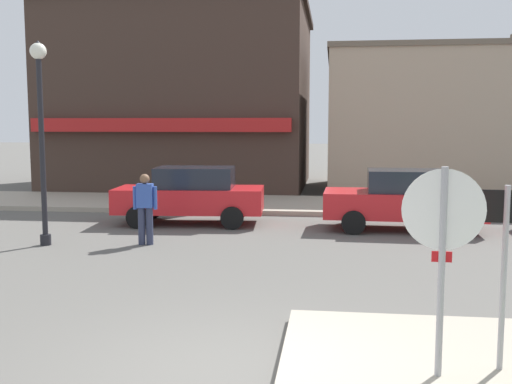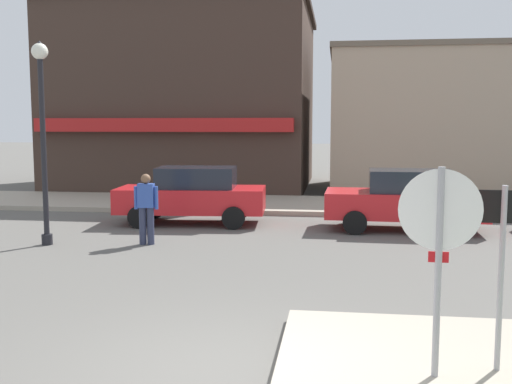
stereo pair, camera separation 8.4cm
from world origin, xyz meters
TOP-DOWN VIEW (x-y plane):
  - ground_plane at (0.00, 0.00)m, footprint 160.00×160.00m
  - kerb_far at (0.00, 13.43)m, footprint 80.00×4.00m
  - stop_sign at (2.27, -0.07)m, footprint 0.82×0.08m
  - one_way_sign at (2.94, 0.18)m, footprint 0.60×0.07m
  - lamp_post at (-5.26, 6.45)m, footprint 0.36×0.36m
  - parked_car_nearest at (-2.68, 9.75)m, footprint 4.12×2.11m
  - parked_car_second at (3.00, 9.47)m, footprint 4.05×1.98m
  - pedestrian_crossing_near at (-3.03, 6.79)m, footprint 0.56×0.25m
  - building_corner_shop at (-5.20, 19.99)m, footprint 10.58×9.65m
  - building_storefront_left_near at (4.62, 19.39)m, footprint 7.44×6.99m

SIDE VIEW (x-z plane):
  - ground_plane at x=0.00m, z-range 0.00..0.00m
  - kerb_far at x=0.00m, z-range 0.00..0.15m
  - parked_car_nearest at x=-2.68m, z-range 0.03..1.59m
  - parked_car_second at x=3.00m, z-range 0.03..1.59m
  - pedestrian_crossing_near at x=-3.03m, z-range 0.06..1.67m
  - one_way_sign at x=2.94m, z-range 0.28..2.38m
  - stop_sign at x=2.27m, z-range 0.37..2.67m
  - building_storefront_left_near at x=4.62m, z-range 0.00..5.70m
  - lamp_post at x=-5.26m, z-range 0.69..5.23m
  - building_corner_shop at x=-5.20m, z-range 0.00..7.67m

